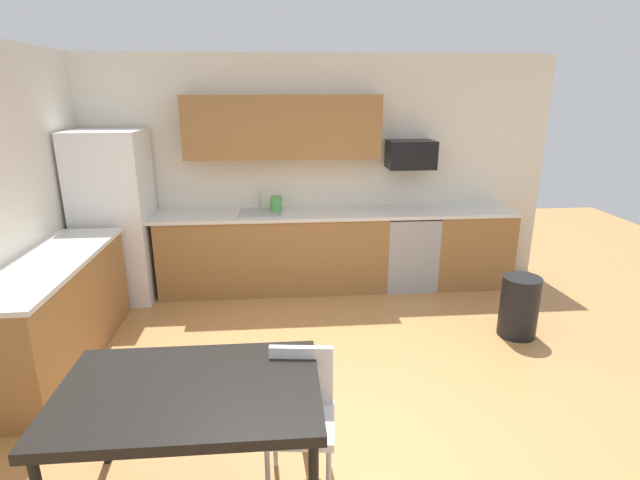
# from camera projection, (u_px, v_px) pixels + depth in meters

# --- Properties ---
(ground_plane) EXTENTS (12.00, 12.00, 0.00)m
(ground_plane) POSITION_uv_depth(u_px,v_px,m) (331.00, 402.00, 3.75)
(ground_plane) COLOR #B77F47
(wall_back) EXTENTS (5.80, 0.10, 2.70)m
(wall_back) POSITION_uv_depth(u_px,v_px,m) (308.00, 172.00, 5.87)
(wall_back) COLOR silver
(wall_back) RESTS_ON ground
(cabinet_run_back) EXTENTS (2.63, 0.60, 0.90)m
(cabinet_run_back) POSITION_uv_depth(u_px,v_px,m) (274.00, 253.00, 5.77)
(cabinet_run_back) COLOR olive
(cabinet_run_back) RESTS_ON ground
(cabinet_run_back_right) EXTENTS (0.92, 0.60, 0.90)m
(cabinet_run_back_right) POSITION_uv_depth(u_px,v_px,m) (469.00, 248.00, 5.96)
(cabinet_run_back_right) COLOR olive
(cabinet_run_back_right) RESTS_ON ground
(cabinet_run_left) EXTENTS (0.60, 2.00, 0.90)m
(cabinet_run_left) POSITION_uv_depth(u_px,v_px,m) (56.00, 315.00, 4.19)
(cabinet_run_left) COLOR olive
(cabinet_run_left) RESTS_ON ground
(countertop_back) EXTENTS (4.80, 0.64, 0.04)m
(countertop_back) POSITION_uv_depth(u_px,v_px,m) (311.00, 214.00, 5.67)
(countertop_back) COLOR silver
(countertop_back) RESTS_ON cabinet_run_back
(countertop_left) EXTENTS (0.64, 2.00, 0.04)m
(countertop_left) POSITION_uv_depth(u_px,v_px,m) (47.00, 263.00, 4.05)
(countertop_left) COLOR silver
(countertop_left) RESTS_ON cabinet_run_left
(upper_cabinets_back) EXTENTS (2.20, 0.34, 0.70)m
(upper_cabinets_back) POSITION_uv_depth(u_px,v_px,m) (283.00, 127.00, 5.48)
(upper_cabinets_back) COLOR olive
(refrigerator) EXTENTS (0.76, 0.70, 1.89)m
(refrigerator) POSITION_uv_depth(u_px,v_px,m) (115.00, 217.00, 5.41)
(refrigerator) COLOR white
(refrigerator) RESTS_ON ground
(oven_range) EXTENTS (0.60, 0.60, 0.91)m
(oven_range) POSITION_uv_depth(u_px,v_px,m) (408.00, 249.00, 5.90)
(oven_range) COLOR #999BA0
(oven_range) RESTS_ON ground
(microwave) EXTENTS (0.54, 0.36, 0.32)m
(microwave) POSITION_uv_depth(u_px,v_px,m) (411.00, 154.00, 5.66)
(microwave) COLOR black
(sink_basin) EXTENTS (0.48, 0.40, 0.14)m
(sink_basin) POSITION_uv_depth(u_px,v_px,m) (260.00, 218.00, 5.63)
(sink_basin) COLOR #A5A8AD
(sink_basin) RESTS_ON countertop_back
(sink_faucet) EXTENTS (0.02, 0.02, 0.24)m
(sink_faucet) POSITION_uv_depth(u_px,v_px,m) (260.00, 201.00, 5.75)
(sink_faucet) COLOR #B2B5BA
(sink_faucet) RESTS_ON countertop_back
(dining_table) EXTENTS (1.40, 0.90, 0.78)m
(dining_table) POSITION_uv_depth(u_px,v_px,m) (190.00, 398.00, 2.62)
(dining_table) COLOR black
(dining_table) RESTS_ON ground
(chair_near_table) EXTENTS (0.44, 0.44, 0.85)m
(chair_near_table) POSITION_uv_depth(u_px,v_px,m) (301.00, 408.00, 2.87)
(chair_near_table) COLOR white
(chair_near_table) RESTS_ON ground
(trash_bin) EXTENTS (0.36, 0.36, 0.60)m
(trash_bin) POSITION_uv_depth(u_px,v_px,m) (519.00, 306.00, 4.70)
(trash_bin) COLOR black
(trash_bin) RESTS_ON ground
(kettle) EXTENTS (0.14, 0.14, 0.20)m
(kettle) POSITION_uv_depth(u_px,v_px,m) (276.00, 205.00, 5.65)
(kettle) COLOR #4CA54C
(kettle) RESTS_ON countertop_back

